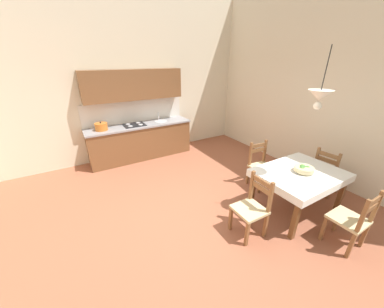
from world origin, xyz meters
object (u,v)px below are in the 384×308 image
Objects in this scene: pendant_lamp at (320,96)px; dining_chair_tv_side at (252,208)px; dining_table at (299,178)px; dining_chair_window_side at (326,172)px; dining_chair_camera_side at (352,220)px; fruit_bowl at (304,169)px; kitchen_cabinetry at (139,126)px; dining_chair_kitchen_side at (261,166)px.

dining_chair_tv_side is at bearing 175.55° from pendant_lamp.
dining_table is 1.48× the size of dining_chair_window_side.
dining_chair_camera_side is at bearing -41.85° from dining_chair_tv_side.
dining_chair_camera_side and dining_chair_window_side have the same top height.
pendant_lamp reaches higher than fruit_bowl.
dining_chair_window_side is at bearing 4.94° from fruit_bowl.
fruit_bowl is 0.37× the size of pendant_lamp.
kitchen_cabinetry is at bearing 98.40° from dining_chair_tv_side.
dining_chair_kitchen_side reaches higher than fruit_bowl.
kitchen_cabinetry is 3.25× the size of pendant_lamp.
dining_table is at bearing -176.91° from dining_chair_window_side.
dining_table is 1.70× the size of pendant_lamp.
dining_chair_camera_side reaches higher than fruit_bowl.
kitchen_cabinetry is 1.91× the size of dining_table.
pendant_lamp is at bearing 92.99° from dining_chair_camera_side.
dining_chair_kitchen_side is (-0.89, 0.82, 0.00)m from dining_chair_window_side.
dining_chair_kitchen_side is (1.12, 0.88, 0.00)m from dining_chair_tv_side.
dining_table is at bearing 123.55° from fruit_bowl.
fruit_bowl is at bearing -93.89° from dining_chair_kitchen_side.
kitchen_cabinetry is 2.82× the size of dining_chair_kitchen_side.
dining_chair_tv_side is (0.52, -3.51, -0.41)m from kitchen_cabinetry.
dining_chair_camera_side is 1.31m from dining_chair_tv_side.
dining_chair_tv_side is at bearing -81.60° from kitchen_cabinetry.
dining_chair_tv_side is (-1.04, -0.00, -0.19)m from dining_table.
dining_chair_camera_side is 3.10× the size of fruit_bowl.
dining_chair_window_side is at bearing 1.57° from dining_chair_tv_side.
dining_chair_window_side and dining_chair_tv_side have the same top height.
fruit_bowl is (1.58, -3.54, -0.04)m from kitchen_cabinetry.
fruit_bowl is (0.08, 0.85, 0.37)m from dining_chair_camera_side.
dining_table is at bearing 0.14° from dining_chair_tv_side.
dining_chair_tv_side is at bearing 138.15° from dining_chair_camera_side.
kitchen_cabinetry is at bearing 108.82° from dining_chair_camera_side.
dining_table is 1.48× the size of dining_chair_camera_side.
fruit_bowl is at bearing -65.99° from kitchen_cabinetry.
dining_chair_camera_side is 1.76m from dining_chair_kitchen_side.
kitchen_cabinetry is 3.58m from dining_chair_tv_side.
dining_table is at bearing -66.07° from kitchen_cabinetry.
kitchen_cabinetry is 2.82× the size of dining_chair_camera_side.
kitchen_cabinetry is 2.82× the size of dining_chair_window_side.
dining_chair_tv_side is 1.16× the size of pendant_lamp.
dining_chair_kitchen_side is (0.08, 0.87, -0.19)m from dining_table.
pendant_lamp is (1.45, -3.59, 1.12)m from kitchen_cabinetry.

